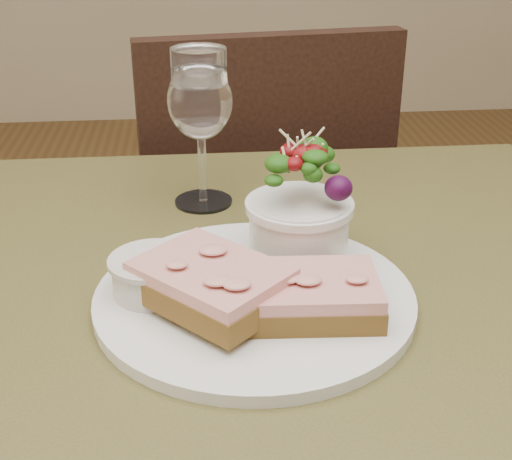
{
  "coord_description": "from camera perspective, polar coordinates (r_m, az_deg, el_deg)",
  "views": [
    {
      "loc": [
        -0.07,
        -0.58,
        1.11
      ],
      "look_at": [
        -0.02,
        0.02,
        0.81
      ],
      "focal_mm": 50.0,
      "sensor_mm": 36.0,
      "label": 1
    }
  ],
  "objects": [
    {
      "name": "dinner_plate",
      "position": [
        0.67,
        -0.12,
        -5.43
      ],
      "size": [
        0.3,
        0.3,
        0.01
      ],
      "primitive_type": "cylinder",
      "color": "white",
      "rests_on": "cafe_table"
    },
    {
      "name": "sandwich_back",
      "position": [
        0.63,
        -3.6,
        -4.24
      ],
      "size": [
        0.16,
        0.16,
        0.03
      ],
      "rotation": [
        0.0,
        0.0,
        -0.8
      ],
      "color": "#442C12",
      "rests_on": "dinner_plate"
    },
    {
      "name": "garnish",
      "position": [
        0.72,
        -4.82,
        -1.83
      ],
      "size": [
        0.05,
        0.04,
        0.02
      ],
      "color": "#123E0B",
      "rests_on": "dinner_plate"
    },
    {
      "name": "cafe_table",
      "position": [
        0.74,
        1.61,
        -11.92
      ],
      "size": [
        0.8,
        0.8,
        0.75
      ],
      "color": "#403B1B",
      "rests_on": "ground"
    },
    {
      "name": "sandwich_front",
      "position": [
        0.63,
        4.56,
        -5.17
      ],
      "size": [
        0.12,
        0.09,
        0.03
      ],
      "rotation": [
        0.0,
        0.0,
        -0.05
      ],
      "color": "#442C12",
      "rests_on": "dinner_plate"
    },
    {
      "name": "wine_glass",
      "position": [
        0.84,
        -4.49,
        9.9
      ],
      "size": [
        0.08,
        0.08,
        0.18
      ],
      "color": "white",
      "rests_on": "cafe_table"
    },
    {
      "name": "ramekin",
      "position": [
        0.66,
        -8.24,
        -3.45
      ],
      "size": [
        0.08,
        0.08,
        0.04
      ],
      "color": "beige",
      "rests_on": "dinner_plate"
    },
    {
      "name": "salad_bowl",
      "position": [
        0.7,
        3.5,
        2.19
      ],
      "size": [
        0.1,
        0.1,
        0.13
      ],
      "color": "white",
      "rests_on": "dinner_plate"
    },
    {
      "name": "chair_far",
      "position": [
        1.5,
        -0.56,
        -6.76
      ],
      "size": [
        0.47,
        0.47,
        0.9
      ],
      "rotation": [
        0.0,
        0.0,
        3.28
      ],
      "color": "black",
      "rests_on": "ground"
    }
  ]
}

